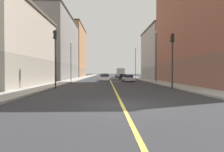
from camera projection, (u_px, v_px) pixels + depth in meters
ground_plane at (122, 105)px, 11.15m from camera, size 400.00×400.00×0.00m
sidewalk_left at (136, 78)px, 60.34m from camera, size 2.73×168.00×0.15m
sidewalk_right at (82, 78)px, 59.90m from camera, size 2.73×168.00×0.15m
lane_center_stripe at (109, 78)px, 60.12m from camera, size 0.16×154.00×0.01m
building_left_near at (207, 0)px, 29.69m from camera, size 8.81×25.45×24.05m
building_left_mid at (164, 54)px, 52.10m from camera, size 8.81×17.65×12.56m
building_right_corner at (4, 47)px, 25.83m from camera, size 8.81×17.81×9.74m
building_right_midblock at (54, 48)px, 50.55m from camera, size 8.81×25.01×15.33m
building_right_distant at (71, 52)px, 75.81m from camera, size 8.81×22.41×18.37m
traffic_light_left_near at (172, 53)px, 22.01m from camera, size 0.40×0.32×5.81m
traffic_light_right_near at (55, 51)px, 21.66m from camera, size 0.40×0.32×6.10m
street_lamp_left_near at (156, 52)px, 33.29m from camera, size 0.36×0.36×8.21m
street_lamp_right_near at (71, 57)px, 37.12m from camera, size 0.36×0.36×6.98m
street_lamp_left_far at (136, 60)px, 56.66m from camera, size 0.36×0.36×8.24m
car_yellow at (105, 77)px, 50.07m from camera, size 1.93×4.57×1.32m
car_maroon at (118, 75)px, 76.07m from camera, size 1.97×4.10×1.29m
car_black at (123, 77)px, 52.47m from camera, size 1.99×4.40×1.27m
car_silver at (128, 78)px, 38.39m from camera, size 2.01×4.23×1.26m
car_blue at (104, 76)px, 63.43m from camera, size 1.97×4.49×1.32m
car_orange at (106, 75)px, 77.75m from camera, size 1.92×4.20×1.24m
car_white at (105, 78)px, 41.07m from camera, size 2.08×4.60×1.33m
box_truck at (120, 73)px, 66.48m from camera, size 2.36×7.08×2.91m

